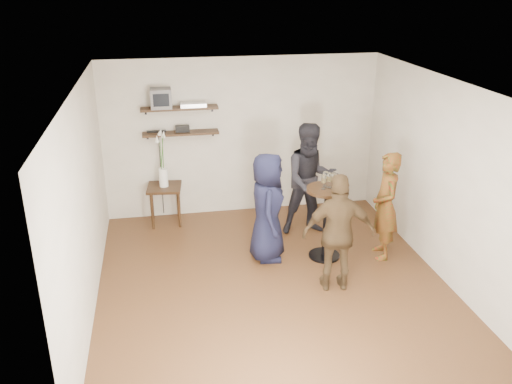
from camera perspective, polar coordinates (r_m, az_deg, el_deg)
The scene contains 18 objects.
room at distance 6.62m, azimuth 1.97°, elevation -0.08°, with size 4.58×5.08×2.68m.
shelf_upper at distance 8.59m, azimuth -8.07°, elevation 8.73°, with size 1.20×0.25×0.04m, color black.
shelf_lower at distance 8.69m, azimuth -7.93°, elevation 6.17°, with size 1.20×0.25×0.04m, color black.
crt_monitor at distance 8.55m, azimuth -9.99°, elevation 9.71°, with size 0.32×0.30×0.30m, color #59595B.
dvd_deck at distance 8.59m, azimuth -6.63°, elevation 9.13°, with size 0.40×0.24×0.06m, color silver.
radio at distance 8.67m, azimuth -7.75°, elevation 6.61°, with size 0.22×0.10×0.10m, color black.
power_strip at distance 8.72m, azimuth -10.45°, elevation 6.29°, with size 0.30×0.05×0.03m, color black.
side_table at distance 8.81m, azimuth -9.61°, elevation -0.03°, with size 0.58×0.58×0.64m.
vase_lilies at distance 8.67m, azimuth -9.79°, elevation 2.50°, with size 0.19×0.20×0.98m.
drinks_table at distance 7.63m, azimuth 7.41°, elevation -2.24°, with size 0.58×0.58×1.06m.
wine_glass_fl at distance 7.39m, azimuth 7.14°, elevation 1.32°, with size 0.07×0.07×0.21m.
wine_glass_fr at distance 7.42m, azimuth 8.17°, elevation 1.44°, with size 0.07×0.07×0.22m.
wine_glass_bl at distance 7.48m, azimuth 7.32°, elevation 1.62°, with size 0.07×0.07×0.22m.
wine_glass_br at distance 7.45m, azimuth 7.74°, elevation 1.48°, with size 0.07×0.07×0.21m.
person_plaid at distance 7.77m, azimuth 13.46°, elevation -1.44°, with size 0.57×0.37×1.55m, color #9F1C12.
person_dark at distance 8.28m, azimuth 5.76°, elevation 1.30°, with size 0.85×0.66×1.75m, color black.
person_navy at distance 7.50m, azimuth 1.20°, elevation -1.63°, with size 0.76×0.50×1.56m, color black.
person_brown at distance 6.85m, azimuth 8.69°, elevation -4.31°, with size 0.91×0.38×1.56m, color #46331E.
Camera 1 is at (-1.35, -5.99, 3.78)m, focal length 38.00 mm.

